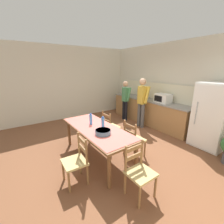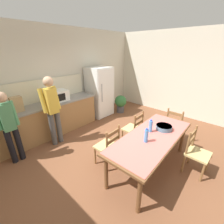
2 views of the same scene
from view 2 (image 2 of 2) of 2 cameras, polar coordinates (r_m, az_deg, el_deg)
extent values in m
plane|color=brown|center=(3.60, 5.24, -16.67)|extent=(8.32, 8.32, 0.00)
cube|color=beige|center=(4.90, -20.20, 11.78)|extent=(6.52, 0.12, 2.90)
cube|color=beige|center=(5.81, 26.19, 12.42)|extent=(0.12, 5.20, 2.90)
cube|color=#9E7042|center=(4.47, -25.89, -3.90)|extent=(3.38, 0.62, 0.88)
cube|color=gray|center=(4.30, -26.94, 1.60)|extent=(3.42, 0.66, 0.04)
cube|color=#B7BCC1|center=(4.13, -36.59, -1.33)|extent=(0.52, 0.38, 0.02)
cube|color=beige|center=(4.50, -29.18, 6.34)|extent=(3.38, 0.03, 0.60)
cube|color=white|center=(5.40, -4.80, 7.58)|extent=(0.78, 0.68, 1.72)
cube|color=white|center=(5.16, -2.09, 6.90)|extent=(0.75, 0.02, 1.65)
cylinder|color=#A5AAB2|center=(4.96, -3.81, 7.23)|extent=(0.02, 0.02, 0.60)
cube|color=white|center=(4.48, -19.78, 5.85)|extent=(0.50, 0.38, 0.30)
cube|color=black|center=(4.29, -19.07, 5.22)|extent=(0.30, 0.01, 0.19)
cube|color=tan|center=(4.10, -32.54, 2.46)|extent=(0.24, 0.16, 0.36)
cylinder|color=brown|center=(2.48, 10.34, -28.68)|extent=(0.07, 0.07, 0.71)
cylinder|color=brown|center=(3.91, 25.17, -9.13)|extent=(0.07, 0.07, 0.71)
cylinder|color=brown|center=(2.73, -2.23, -22.11)|extent=(0.07, 0.07, 0.71)
cylinder|color=brown|center=(4.07, 16.53, -6.43)|extent=(0.07, 0.07, 0.71)
cube|color=brown|center=(3.00, 15.07, -9.15)|extent=(2.15, 0.90, 0.04)
cube|color=#D1665B|center=(2.99, 15.12, -8.76)|extent=(2.06, 0.87, 0.01)
cylinder|color=#4C8ED6|center=(2.72, 12.87, -8.90)|extent=(0.07, 0.07, 0.24)
cylinder|color=#2D51B2|center=(2.65, 13.13, -6.41)|extent=(0.04, 0.04, 0.03)
cylinder|color=#4C8ED6|center=(3.05, 14.48, -5.32)|extent=(0.07, 0.07, 0.24)
cylinder|color=#2D51B2|center=(2.99, 14.73, -3.04)|extent=(0.04, 0.04, 0.03)
cylinder|color=slate|center=(3.25, 19.14, -5.58)|extent=(0.32, 0.32, 0.09)
cylinder|color=slate|center=(3.23, 19.21, -5.03)|extent=(0.31, 0.31, 0.02)
cylinder|color=olive|center=(3.37, 31.22, -19.18)|extent=(0.04, 0.04, 0.41)
cylinder|color=olive|center=(3.66, 32.65, -15.96)|extent=(0.04, 0.04, 0.41)
cylinder|color=olive|center=(3.42, 25.54, -17.33)|extent=(0.04, 0.04, 0.41)
cylinder|color=olive|center=(3.70, 27.47, -14.32)|extent=(0.04, 0.04, 0.41)
cube|color=tan|center=(3.40, 29.98, -13.68)|extent=(0.43, 0.41, 0.04)
cylinder|color=olive|center=(3.15, 27.03, -10.62)|extent=(0.04, 0.04, 0.46)
cylinder|color=olive|center=(3.46, 28.91, -7.95)|extent=(0.04, 0.04, 0.46)
cube|color=olive|center=(3.24, 28.44, -7.28)|extent=(0.36, 0.03, 0.07)
cube|color=olive|center=(3.31, 27.94, -9.56)|extent=(0.36, 0.03, 0.07)
cylinder|color=olive|center=(4.52, 25.38, -6.93)|extent=(0.04, 0.04, 0.41)
cylinder|color=olive|center=(4.60, 21.14, -5.64)|extent=(0.04, 0.04, 0.41)
cylinder|color=olive|center=(4.23, 23.99, -8.78)|extent=(0.04, 0.04, 0.41)
cylinder|color=olive|center=(4.31, 19.48, -7.36)|extent=(0.04, 0.04, 0.41)
cube|color=tan|center=(4.31, 22.95, -4.55)|extent=(0.41, 0.43, 0.04)
cylinder|color=olive|center=(4.01, 25.07, -2.97)|extent=(0.04, 0.04, 0.46)
cylinder|color=olive|center=(4.11, 20.35, -1.61)|extent=(0.04, 0.04, 0.46)
cube|color=olive|center=(4.01, 22.96, -0.62)|extent=(0.03, 0.36, 0.07)
cube|color=olive|center=(4.06, 22.63, -2.58)|extent=(0.03, 0.36, 0.07)
cylinder|color=olive|center=(3.51, -2.12, -13.47)|extent=(0.04, 0.04, 0.41)
cylinder|color=olive|center=(3.31, -6.46, -16.24)|extent=(0.04, 0.04, 0.41)
cylinder|color=olive|center=(3.34, 2.40, -15.70)|extent=(0.04, 0.04, 0.41)
cylinder|color=olive|center=(3.13, -1.87, -18.87)|extent=(0.04, 0.04, 0.41)
cube|color=tan|center=(3.18, -2.06, -12.86)|extent=(0.43, 0.42, 0.04)
cylinder|color=olive|center=(3.06, 2.55, -8.75)|extent=(0.04, 0.04, 0.46)
cylinder|color=olive|center=(2.83, -2.00, -11.70)|extent=(0.04, 0.04, 0.46)
cube|color=olive|center=(2.88, 0.38, -8.02)|extent=(0.36, 0.04, 0.07)
cube|color=olive|center=(2.96, 0.37, -10.54)|extent=(0.36, 0.04, 0.07)
cylinder|color=olive|center=(4.14, 6.93, -7.39)|extent=(0.04, 0.04, 0.41)
cylinder|color=olive|center=(3.89, 3.93, -9.48)|extent=(0.04, 0.04, 0.41)
cylinder|color=olive|center=(4.00, 11.02, -8.91)|extent=(0.04, 0.04, 0.41)
cylinder|color=olive|center=(3.73, 8.20, -11.22)|extent=(0.04, 0.04, 0.41)
cube|color=tan|center=(3.82, 7.70, -6.35)|extent=(0.43, 0.41, 0.04)
cylinder|color=olive|center=(3.77, 11.56, -2.77)|extent=(0.04, 0.04, 0.46)
cylinder|color=olive|center=(3.49, 8.63, -4.76)|extent=(0.04, 0.04, 0.46)
cube|color=olive|center=(3.57, 10.30, -1.88)|extent=(0.36, 0.04, 0.07)
cube|color=olive|center=(3.64, 10.13, -4.05)|extent=(0.36, 0.04, 0.07)
cylinder|color=black|center=(3.86, -34.03, -11.00)|extent=(0.12, 0.12, 0.78)
cylinder|color=black|center=(3.88, -31.86, -10.26)|extent=(0.12, 0.12, 0.78)
cube|color=#478456|center=(3.59, -35.19, -1.66)|extent=(0.22, 0.18, 0.55)
sphere|color=tan|center=(3.47, -36.73, 4.53)|extent=(0.21, 0.21, 0.21)
cylinder|color=#478456|center=(3.66, -33.27, -0.33)|extent=(0.09, 0.21, 0.52)
cylinder|color=#4C4C4C|center=(4.05, -21.65, -6.18)|extent=(0.13, 0.13, 0.86)
cylinder|color=#4C4C4C|center=(4.11, -19.57, -5.40)|extent=(0.13, 0.13, 0.86)
cube|color=gold|center=(3.80, -22.13, 3.97)|extent=(0.24, 0.20, 0.61)
sphere|color=tan|center=(3.69, -23.19, 10.63)|extent=(0.23, 0.23, 0.23)
cylinder|color=gold|center=(3.79, -24.91, 3.88)|extent=(0.10, 0.23, 0.58)
cylinder|color=gold|center=(3.92, -20.47, 5.18)|extent=(0.10, 0.23, 0.58)
cylinder|color=#4C4C51|center=(5.82, 3.23, 1.18)|extent=(0.28, 0.28, 0.26)
sphere|color=#337038|center=(5.71, 3.30, 4.14)|extent=(0.44, 0.44, 0.44)
camera|label=1|loc=(5.16, 48.33, 13.22)|focal=24.00mm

